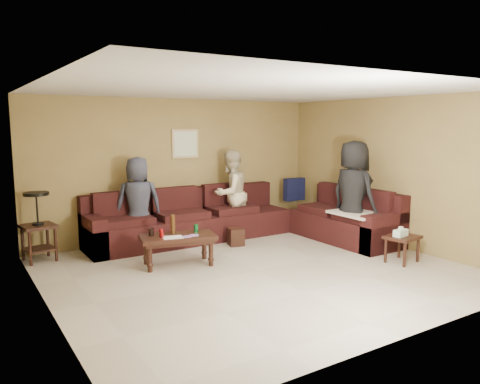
{
  "coord_description": "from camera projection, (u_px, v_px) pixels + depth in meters",
  "views": [
    {
      "loc": [
        -3.6,
        -5.26,
        2.05
      ],
      "look_at": [
        0.25,
        0.85,
        1.0
      ],
      "focal_mm": 35.0,
      "sensor_mm": 36.0,
      "label": 1
    }
  ],
  "objects": [
    {
      "name": "end_table_left",
      "position": [
        38.0,
        225.0,
        7.0
      ],
      "size": [
        0.52,
        0.52,
        1.05
      ],
      "rotation": [
        0.0,
        0.0,
        0.14
      ],
      "color": "black",
      "rests_on": "ground"
    },
    {
      "name": "person_left",
      "position": [
        138.0,
        203.0,
        7.69
      ],
      "size": [
        0.85,
        0.66,
        1.53
      ],
      "primitive_type": "imported",
      "rotation": [
        0.0,
        0.0,
        2.89
      ],
      "color": "#2C2F3D",
      "rests_on": "ground"
    },
    {
      "name": "waste_bin",
      "position": [
        236.0,
        237.0,
        7.96
      ],
      "size": [
        0.29,
        0.29,
        0.29
      ],
      "primitive_type": "cube",
      "rotation": [
        0.0,
        0.0,
        -0.23
      ],
      "color": "black",
      "rests_on": "ground"
    },
    {
      "name": "sectional_sofa",
      "position": [
        247.0,
        223.0,
        8.25
      ],
      "size": [
        4.65,
        2.9,
        0.97
      ],
      "color": "black",
      "rests_on": "ground"
    },
    {
      "name": "person_middle",
      "position": [
        231.0,
        193.0,
        8.59
      ],
      "size": [
        0.92,
        0.81,
        1.58
      ],
      "primitive_type": "imported",
      "rotation": [
        0.0,
        0.0,
        3.45
      ],
      "color": "beige",
      "rests_on": "ground"
    },
    {
      "name": "wall_art",
      "position": [
        185.0,
        144.0,
        8.48
      ],
      "size": [
        0.52,
        0.04,
        0.52
      ],
      "color": "tan",
      "rests_on": "ground"
    },
    {
      "name": "side_table_right",
      "position": [
        402.0,
        239.0,
        6.95
      ],
      "size": [
        0.55,
        0.48,
        0.55
      ],
      "rotation": [
        0.0,
        0.0,
        0.17
      ],
      "color": "black",
      "rests_on": "ground"
    },
    {
      "name": "coffee_table",
      "position": [
        178.0,
        240.0,
        6.81
      ],
      "size": [
        1.17,
        0.77,
        0.73
      ],
      "rotation": [
        0.0,
        0.0,
        -0.23
      ],
      "color": "black",
      "rests_on": "ground"
    },
    {
      "name": "person_right",
      "position": [
        353.0,
        194.0,
        7.83
      ],
      "size": [
        0.62,
        0.91,
        1.78
      ],
      "primitive_type": "imported",
      "rotation": [
        0.0,
        0.0,
        1.63
      ],
      "color": "black",
      "rests_on": "ground"
    },
    {
      "name": "room",
      "position": [
        258.0,
        153.0,
        6.36
      ],
      "size": [
        5.6,
        5.5,
        2.5
      ],
      "color": "#B2A896",
      "rests_on": "ground"
    }
  ]
}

